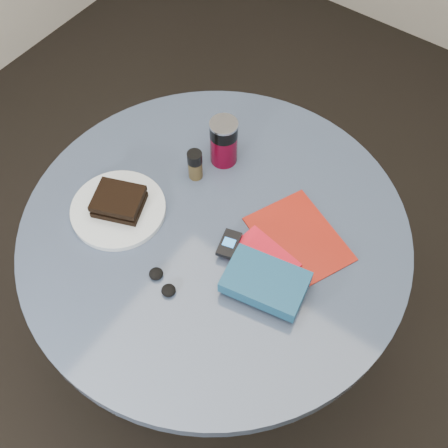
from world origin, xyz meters
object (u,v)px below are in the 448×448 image
Objects in this scene: sandwich at (119,201)px; plate at (118,209)px; table at (215,261)px; magazine at (299,239)px; red_book at (263,259)px; novel at (265,282)px; mp3_player at (229,244)px; headphones at (162,282)px; pepper_grinder at (195,165)px; soda_can at (224,142)px.

plate is at bearing -102.86° from sandwich.
table is 4.05× the size of magazine.
magazine is 0.11m from red_book.
magazine is 0.17m from novel.
novel is at bearing -63.09° from magazine.
sandwich is 1.77× the size of mp3_player.
plate is at bearing 156.83° from headphones.
pepper_grinder is at bearing 146.90° from mp3_player.
table is at bearing 150.64° from novel.
table is at bearing -127.94° from magazine.
sandwich is 1.57× the size of headphones.
red_book is (0.39, 0.10, 0.00)m from plate.
mp3_player is 0.19m from headphones.
table is 5.29× the size of novel.
soda_can is 1.47× the size of headphones.
plate is (-0.23, -0.10, 0.17)m from table.
novel is at bearing -17.00° from mp3_player.
red_book is 0.08m from novel.
soda_can is 0.75× the size of novel.
magazine is 2.57× the size of headphones.
table is 0.26m from headphones.
headphones is (0.11, -0.40, -0.06)m from soda_can.
headphones is (-0.07, -0.17, -0.01)m from mp3_player.
pepper_grinder is 0.38m from novel.
plate is 1.63× the size of sandwich.
novel is 2.22× the size of mp3_player.
magazine is at bearing 79.55° from red_book.
table is 0.33m from soda_can.
plate is at bearing -113.52° from pepper_grinder.
sandwich is 0.25m from headphones.
magazine is 1.30× the size of novel.
novel is (0.20, -0.07, 0.20)m from table.
sandwich is at bearing -113.85° from pepper_grinder.
plate is 0.33m from soda_can.
pepper_grinder is (0.09, 0.21, 0.04)m from plate.
headphones is (-0.20, -0.30, 0.01)m from magazine.
headphones is at bearing -119.98° from red_book.
sandwich is 1.64× the size of pepper_grinder.
novel is 0.25m from headphones.
magazine is at bearing -1.58° from pepper_grinder.
mp3_player is (-0.13, -0.13, 0.02)m from magazine.
red_book is 0.09m from mp3_player.
soda_can is 0.42m from headphones.
table is at bearing -59.95° from soda_can.
sandwich reaches higher than plate.
novel reaches higher than magazine.
table is 0.20m from mp3_player.
magazine is (0.42, 0.20, -0.01)m from plate.
pepper_grinder is 0.49× the size of novel.
soda_can is 0.10m from pepper_grinder.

